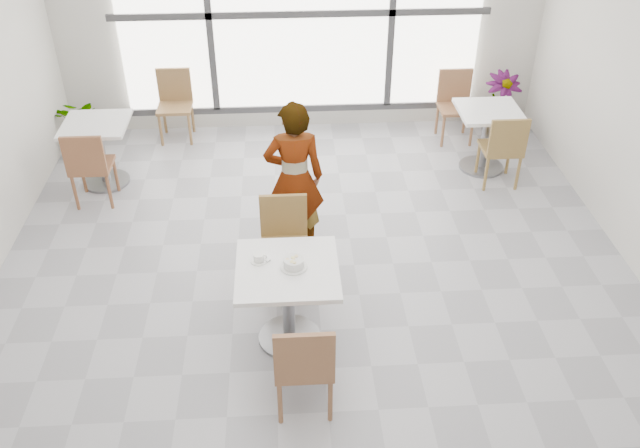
{
  "coord_description": "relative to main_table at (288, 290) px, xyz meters",
  "views": [
    {
      "loc": [
        -0.26,
        -4.6,
        3.96
      ],
      "look_at": [
        0.0,
        -0.3,
        1.0
      ],
      "focal_mm": 37.58,
      "sensor_mm": 36.0,
      "label": 1
    }
  ],
  "objects": [
    {
      "name": "chair_far",
      "position": [
        -0.02,
        0.76,
        -0.02
      ],
      "size": [
        0.42,
        0.42,
        0.87
      ],
      "color": "olive",
      "rests_on": "ground"
    },
    {
      "name": "person",
      "position": [
        0.09,
        1.32,
        0.25
      ],
      "size": [
        0.58,
        0.39,
        1.54
      ],
      "primitive_type": "imported",
      "rotation": [
        0.0,
        0.0,
        3.19
      ],
      "color": "black",
      "rests_on": "ground"
    },
    {
      "name": "bg_chair_left_far",
      "position": [
        -1.33,
        3.8,
        -0.02
      ],
      "size": [
        0.42,
        0.42,
        0.87
      ],
      "color": "olive",
      "rests_on": "ground"
    },
    {
      "name": "main_table",
      "position": [
        0.0,
        0.0,
        0.0
      ],
      "size": [
        0.8,
        0.8,
        0.75
      ],
      "color": "white",
      "rests_on": "ground"
    },
    {
      "name": "bg_table_left",
      "position": [
        -2.04,
        2.67,
        -0.04
      ],
      "size": [
        0.7,
        0.7,
        0.75
      ],
      "color": "white",
      "rests_on": "ground"
    },
    {
      "name": "bg_chair_right_near",
      "position": [
        2.42,
        2.32,
        -0.02
      ],
      "size": [
        0.42,
        0.42,
        0.87
      ],
      "rotation": [
        0.0,
        0.0,
        3.14
      ],
      "color": "olive",
      "rests_on": "ground"
    },
    {
      "name": "plant_left",
      "position": [
        -2.43,
        3.57,
        -0.2
      ],
      "size": [
        0.74,
        0.7,
        0.65
      ],
      "primitive_type": "imported",
      "rotation": [
        0.0,
        0.0,
        -0.41
      ],
      "color": "#47743C",
      "rests_on": "ground"
    },
    {
      "name": "plant_right",
      "position": [
        2.75,
        3.56,
        -0.11
      ],
      "size": [
        0.52,
        0.52,
        0.83
      ],
      "primitive_type": "imported",
      "rotation": [
        0.0,
        0.0,
        0.12
      ],
      "color": "#4D8547",
      "rests_on": "ground"
    },
    {
      "name": "wall_back",
      "position": [
        0.27,
        4.02,
        0.98
      ],
      "size": [
        6.0,
        0.0,
        6.0
      ],
      "primitive_type": "plane",
      "rotation": [
        1.57,
        0.0,
        0.0
      ],
      "color": "silver",
      "rests_on": "ground"
    },
    {
      "name": "chair_near",
      "position": [
        0.1,
        -0.76,
        -0.02
      ],
      "size": [
        0.42,
        0.42,
        0.87
      ],
      "rotation": [
        0.0,
        0.0,
        3.14
      ],
      "color": "#8D5E3E",
      "rests_on": "ground"
    },
    {
      "name": "bg_chair_left_near",
      "position": [
        -2.04,
        2.21,
        -0.02
      ],
      "size": [
        0.42,
        0.42,
        0.87
      ],
      "rotation": [
        0.0,
        0.0,
        3.14
      ],
      "color": "brown",
      "rests_on": "ground"
    },
    {
      "name": "oatmeal_bowl",
      "position": [
        0.05,
        -0.0,
        0.27
      ],
      "size": [
        0.21,
        0.21,
        0.09
      ],
      "color": "silver",
      "rests_on": "main_table"
    },
    {
      "name": "coffee_cup",
      "position": [
        -0.22,
        0.09,
        0.26
      ],
      "size": [
        0.16,
        0.13,
        0.07
      ],
      "color": "white",
      "rests_on": "main_table"
    },
    {
      "name": "bg_table_right",
      "position": [
        2.34,
        2.74,
        -0.04
      ],
      "size": [
        0.7,
        0.7,
        0.75
      ],
      "color": "white",
      "rests_on": "ground"
    },
    {
      "name": "bg_chair_right_far",
      "position": [
        2.17,
        3.56,
        -0.02
      ],
      "size": [
        0.42,
        0.42,
        0.87
      ],
      "color": "#9B6945",
      "rests_on": "ground"
    },
    {
      "name": "floor",
      "position": [
        0.27,
        0.52,
        -0.52
      ],
      "size": [
        7.0,
        7.0,
        0.0
      ],
      "primitive_type": "plane",
      "color": "#9E9EA5",
      "rests_on": "ground"
    },
    {
      "name": "window",
      "position": [
        0.27,
        3.95,
        0.98
      ],
      "size": [
        4.6,
        0.07,
        2.52
      ],
      "color": "white",
      "rests_on": "ground"
    }
  ]
}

